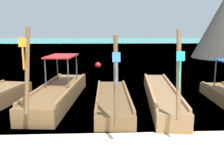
# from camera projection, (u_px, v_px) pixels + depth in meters

# --- Properties ---
(sea_water) EXTENTS (120.00, 120.00, 0.00)m
(sea_water) POSITION_uv_depth(u_px,v_px,m) (102.00, 43.00, 65.79)
(sea_water) COLOR #2DB29E
(sea_water) RESTS_ON ground
(longtail_boat_orange_ribbon) EXTENTS (1.88, 6.58, 2.95)m
(longtail_boat_orange_ribbon) POSITION_uv_depth(u_px,v_px,m) (59.00, 93.00, 10.30)
(longtail_boat_orange_ribbon) COLOR brown
(longtail_boat_orange_ribbon) RESTS_ON ground
(longtail_boat_blue_ribbon) EXTENTS (1.33, 5.85, 2.74)m
(longtail_boat_blue_ribbon) POSITION_uv_depth(u_px,v_px,m) (113.00, 100.00, 9.59)
(longtail_boat_blue_ribbon) COLOR brown
(longtail_boat_blue_ribbon) RESTS_ON ground
(longtail_boat_turquoise_ribbon) EXTENTS (1.82, 7.10, 2.88)m
(longtail_boat_turquoise_ribbon) POSITION_uv_depth(u_px,v_px,m) (161.00, 95.00, 10.16)
(longtail_boat_turquoise_ribbon) COLOR olive
(longtail_boat_turquoise_ribbon) RESTS_ON ground
(mooring_buoy_near) EXTENTS (0.47, 0.47, 0.47)m
(mooring_buoy_near) POSITION_uv_depth(u_px,v_px,m) (98.00, 65.00, 19.88)
(mooring_buoy_near) COLOR red
(mooring_buoy_near) RESTS_ON sea_water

